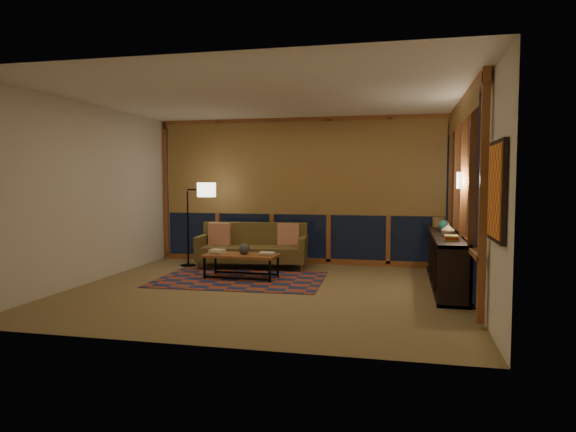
% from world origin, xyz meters
% --- Properties ---
extents(floor, '(5.50, 5.00, 0.01)m').
position_xyz_m(floor, '(0.00, 0.00, 0.00)').
color(floor, olive).
rests_on(floor, ground).
extents(ceiling, '(5.50, 5.00, 0.01)m').
position_xyz_m(ceiling, '(0.00, 0.00, 2.70)').
color(ceiling, white).
rests_on(ceiling, walls).
extents(walls, '(5.51, 5.01, 2.70)m').
position_xyz_m(walls, '(0.00, 0.00, 1.35)').
color(walls, white).
rests_on(walls, floor).
extents(window_wall_back, '(5.30, 0.16, 2.60)m').
position_xyz_m(window_wall_back, '(0.00, 2.43, 1.35)').
color(window_wall_back, '#95501E').
rests_on(window_wall_back, walls).
extents(window_wall_right, '(0.16, 3.70, 2.60)m').
position_xyz_m(window_wall_right, '(2.68, 0.60, 1.35)').
color(window_wall_right, '#95501E').
rests_on(window_wall_right, walls).
extents(wall_art, '(0.06, 0.74, 0.94)m').
position_xyz_m(wall_art, '(2.71, -1.85, 1.45)').
color(wall_art, red).
rests_on(wall_art, walls).
extents(wall_sconce, '(0.12, 0.18, 0.22)m').
position_xyz_m(wall_sconce, '(2.62, 0.45, 1.55)').
color(wall_sconce, '#FFEED0').
rests_on(wall_sconce, walls).
extents(sofa, '(1.96, 0.96, 0.78)m').
position_xyz_m(sofa, '(-0.72, 1.72, 0.39)').
color(sofa, brown).
rests_on(sofa, floor).
extents(pillow_left, '(0.41, 0.17, 0.40)m').
position_xyz_m(pillow_left, '(-1.35, 1.78, 0.59)').
color(pillow_left, '#DB4721').
rests_on(pillow_left, sofa).
extents(pillow_right, '(0.40, 0.17, 0.39)m').
position_xyz_m(pillow_right, '(-0.12, 1.99, 0.58)').
color(pillow_right, '#DB4721').
rests_on(pillow_right, sofa).
extents(area_rug, '(2.63, 1.80, 0.01)m').
position_xyz_m(area_rug, '(-0.60, 0.64, 0.01)').
color(area_rug, '#9C4127').
rests_on(area_rug, floor).
extents(coffee_table, '(1.18, 0.57, 0.39)m').
position_xyz_m(coffee_table, '(-0.60, 0.74, 0.19)').
color(coffee_table, '#95501E').
rests_on(coffee_table, floor).
extents(book_stack_a, '(0.26, 0.22, 0.07)m').
position_xyz_m(book_stack_a, '(-0.99, 0.72, 0.42)').
color(book_stack_a, '#F4EBCB').
rests_on(book_stack_a, coffee_table).
extents(book_stack_b, '(0.27, 0.21, 0.05)m').
position_xyz_m(book_stack_b, '(-0.19, 0.74, 0.41)').
color(book_stack_b, '#F4EBCB').
rests_on(book_stack_b, coffee_table).
extents(ceramic_pot, '(0.22, 0.22, 0.18)m').
position_xyz_m(ceramic_pot, '(-0.56, 0.76, 0.48)').
color(ceramic_pot, black).
rests_on(ceramic_pot, coffee_table).
extents(floor_lamp, '(0.54, 0.39, 1.52)m').
position_xyz_m(floor_lamp, '(-1.92, 1.69, 0.76)').
color(floor_lamp, black).
rests_on(floor_lamp, floor).
extents(bookshelf, '(0.40, 3.06, 0.77)m').
position_xyz_m(bookshelf, '(2.49, 1.00, 0.38)').
color(bookshelf, '#32201C').
rests_on(bookshelf, floor).
extents(basket, '(0.26, 0.26, 0.16)m').
position_xyz_m(basket, '(2.47, 2.04, 0.85)').
color(basket, tan).
rests_on(basket, bookshelf).
extents(teal_bowl, '(0.22, 0.22, 0.17)m').
position_xyz_m(teal_bowl, '(2.49, 1.27, 0.85)').
color(teal_bowl, '#226961').
rests_on(teal_bowl, bookshelf).
extents(vase, '(0.22, 0.22, 0.19)m').
position_xyz_m(vase, '(2.49, 0.57, 0.86)').
color(vase, tan).
rests_on(vase, bookshelf).
extents(shelf_book_stack, '(0.21, 0.26, 0.07)m').
position_xyz_m(shelf_book_stack, '(2.49, 0.02, 0.80)').
color(shelf_book_stack, '#F4EBCB').
rests_on(shelf_book_stack, bookshelf).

